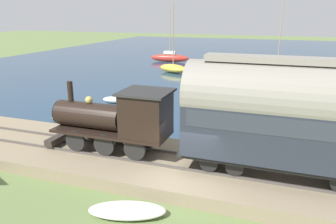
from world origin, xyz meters
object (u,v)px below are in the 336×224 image
object	(u,v)px
passenger_coach	(291,114)
rowboat_off_pier	(68,119)
steam_locomotive	(119,117)
rowboat_near_shore	(117,100)
sailboat_red	(170,57)
rowboat_mid_harbor	(249,127)
sailboat_teal	(277,70)
beached_dinghy	(127,210)
sailboat_yellow	(173,68)

from	to	relation	value
passenger_coach	rowboat_off_pier	size ratio (longest dim) A/B	3.47
steam_locomotive	rowboat_near_shore	distance (m)	11.42
sailboat_red	rowboat_mid_harbor	distance (m)	30.08
passenger_coach	rowboat_mid_harbor	distance (m)	7.80
passenger_coach	sailboat_red	world-z (taller)	sailboat_red
sailboat_teal	sailboat_red	bearing A→B (deg)	34.27
rowboat_mid_harbor	beached_dinghy	world-z (taller)	beached_dinghy
rowboat_off_pier	beached_dinghy	xyz separation A→B (m)	(-8.28, -8.45, 0.01)
steam_locomotive	sailboat_yellow	distance (m)	25.48
steam_locomotive	beached_dinghy	bearing A→B (deg)	-150.01
rowboat_off_pier	beached_dinghy	bearing A→B (deg)	-140.79
beached_dinghy	passenger_coach	bearing A→B (deg)	-54.35
rowboat_off_pier	beached_dinghy	distance (m)	11.82
passenger_coach	sailboat_red	distance (m)	37.23
rowboat_off_pier	rowboat_near_shore	bearing A→B (deg)	-15.15
sailboat_yellow	beached_dinghy	size ratio (longest dim) A/B	2.70
steam_locomotive	sailboat_teal	world-z (taller)	sailboat_teal
sailboat_yellow	sailboat_red	distance (m)	9.17
sailboat_teal	rowboat_off_pier	world-z (taller)	sailboat_teal
sailboat_yellow	rowboat_mid_harbor	bearing A→B (deg)	-126.71
sailboat_yellow	sailboat_teal	distance (m)	12.09
sailboat_teal	beached_dinghy	world-z (taller)	sailboat_teal
sailboat_yellow	rowboat_mid_harbor	xyz separation A→B (m)	(-17.93, -10.94, -0.34)
sailboat_yellow	rowboat_off_pier	xyz separation A→B (m)	(-20.27, 0.63, -0.34)
passenger_coach	rowboat_off_pier	xyz separation A→B (m)	(4.51, 13.69, -3.05)
sailboat_red	sailboat_teal	size ratio (longest dim) A/B	0.76
passenger_coach	beached_dinghy	xyz separation A→B (m)	(-3.76, 5.25, -3.04)
steam_locomotive	sailboat_yellow	xyz separation A→B (m)	(24.78, 5.64, -1.82)
sailboat_yellow	sailboat_teal	size ratio (longest dim) A/B	0.83
rowboat_off_pier	rowboat_mid_harbor	bearing A→B (deg)	-84.93
rowboat_off_pier	rowboat_near_shore	size ratio (longest dim) A/B	1.04
passenger_coach	rowboat_near_shore	bearing A→B (deg)	52.66
sailboat_yellow	rowboat_near_shore	distance (m)	14.97
sailboat_teal	rowboat_off_pier	size ratio (longest dim) A/B	3.96
passenger_coach	sailboat_yellow	bearing A→B (deg)	27.79
steam_locomotive	sailboat_teal	size ratio (longest dim) A/B	0.64
sailboat_yellow	beached_dinghy	world-z (taller)	sailboat_yellow
passenger_coach	rowboat_near_shore	size ratio (longest dim) A/B	3.62
steam_locomotive	sailboat_teal	bearing A→B (deg)	-13.53
steam_locomotive	sailboat_red	size ratio (longest dim) A/B	0.83
passenger_coach	steam_locomotive	bearing A→B (deg)	90.00
sailboat_yellow	rowboat_near_shore	xyz separation A→B (m)	(-14.96, -0.19, -0.27)
rowboat_off_pier	passenger_coach	bearing A→B (deg)	-114.61
sailboat_yellow	rowboat_mid_harbor	distance (m)	21.01
rowboat_mid_harbor	passenger_coach	bearing A→B (deg)	-129.05
sailboat_red	beached_dinghy	xyz separation A→B (m)	(-37.06, -11.21, -0.43)
rowboat_mid_harbor	beached_dinghy	bearing A→B (deg)	-162.63
steam_locomotive	rowboat_mid_harbor	world-z (taller)	steam_locomotive
sailboat_red	rowboat_off_pier	size ratio (longest dim) A/B	3.02
steam_locomotive	rowboat_near_shore	xyz separation A→B (m)	(9.82, 5.45, -2.09)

